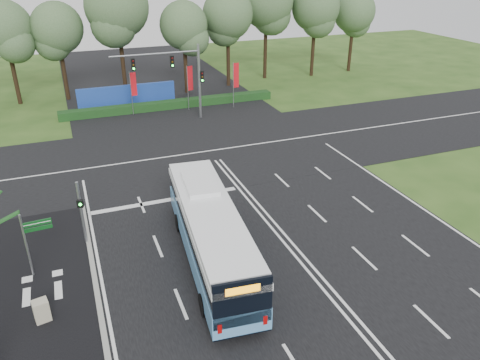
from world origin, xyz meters
The scene contains 16 objects.
ground centered at (0.00, 0.00, 0.00)m, with size 120.00×120.00×0.00m, color #294918.
road_main centered at (0.00, 0.00, 0.02)m, with size 20.00×120.00×0.04m, color black.
road_cross centered at (0.00, 12.00, 0.03)m, with size 120.00×14.00×0.05m, color black.
bike_path centered at (-12.50, -3.00, 0.03)m, with size 5.00×18.00×0.06m, color black.
kerb_strip centered at (-10.10, -3.00, 0.06)m, with size 0.25×18.00×0.12m, color gray.
city_bus centered at (-4.26, -2.32, 1.74)m, with size 3.65×12.20×3.45m.
pedestrian_signal centered at (-10.20, 1.73, 2.06)m, with size 0.35×0.43×3.77m.
street_sign centered at (-12.60, -0.28, 2.24)m, with size 1.37×0.17×3.51m.
utility_cabinet centered at (-12.47, -3.86, 0.54)m, with size 0.64×0.54×1.07m, color #AEA68C.
banner_flag_left centered at (-3.74, 23.83, 2.78)m, with size 0.62×0.15×4.24m.
banner_flag_mid centered at (1.78, 23.33, 2.96)m, with size 0.64×0.26×4.53m.
banner_flag_right centered at (6.38, 22.55, 3.03)m, with size 0.68×0.19×4.64m.
traffic_light_gantry centered at (0.21, 20.50, 4.66)m, with size 8.41×0.28×7.00m.
hedge centered at (0.00, 24.50, 0.40)m, with size 22.00×1.20×0.80m, color #153513.
blue_hoarding centered at (-4.00, 27.00, 1.10)m, with size 10.00×0.30×2.20m, color #1D3F9D.
eucalyptus_row centered at (3.51, 31.73, 8.35)m, with size 52.49×9.05×12.81m.
Camera 1 is at (-10.06, -21.58, 14.50)m, focal length 35.00 mm.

